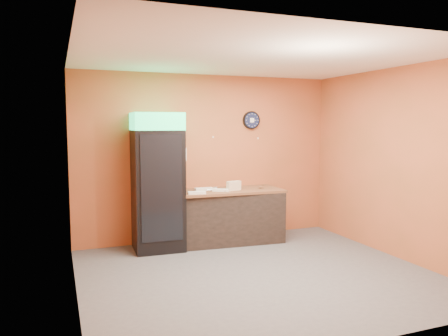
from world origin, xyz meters
name	(u,v)px	position (x,y,z in m)	size (l,w,h in m)	color
floor	(257,274)	(0.00, 0.00, 0.00)	(4.50, 4.50, 0.00)	#47474C
back_wall	(208,158)	(0.00, 2.00, 1.40)	(4.50, 0.02, 2.80)	#BE5A35
left_wall	(73,176)	(-2.25, 0.00, 1.40)	(0.02, 4.00, 2.80)	#BE5A35
right_wall	(396,163)	(2.25, 0.00, 1.40)	(0.02, 4.00, 2.80)	#BE5A35
ceiling	(259,58)	(0.00, 0.00, 2.80)	(4.50, 4.00, 0.02)	white
beverage_cooler	(158,184)	(-0.95, 1.60, 1.05)	(0.78, 0.79, 2.14)	black
prep_counter	(230,217)	(0.27, 1.62, 0.42)	(1.69, 0.75, 0.84)	black
wall_clock	(251,120)	(0.81, 1.97, 2.04)	(0.31, 0.06, 0.31)	black
wall_phone	(183,154)	(-0.45, 1.95, 1.47)	(0.12, 0.10, 0.21)	white
butcher_paper	(230,191)	(0.27, 1.62, 0.86)	(1.72, 0.80, 0.04)	brown
sub_roll_stack	(234,186)	(0.29, 1.51, 0.96)	(0.26, 0.14, 0.16)	beige
wrapped_sandwich_left	(197,193)	(-0.39, 1.38, 0.90)	(0.27, 0.11, 0.04)	silver
wrapped_sandwich_mid	(221,190)	(0.05, 1.50, 0.90)	(0.27, 0.10, 0.04)	silver
wrapped_sandwich_right	(204,189)	(-0.17, 1.69, 0.91)	(0.30, 0.12, 0.04)	silver
kitchen_tool	(216,188)	(0.01, 1.62, 0.92)	(0.06, 0.06, 0.06)	silver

